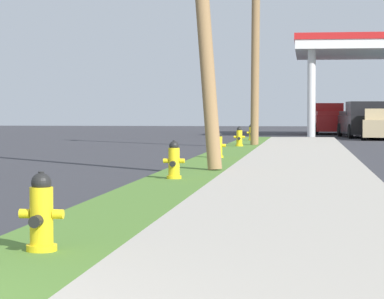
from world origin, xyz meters
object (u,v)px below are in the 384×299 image
(truck_red_at_forecourt, at_px, (329,120))
(fire_hydrant_nearest, at_px, (41,216))
(fire_hydrant_second, at_px, (174,162))
(fire_hydrant_fifth, at_px, (251,133))
(fire_hydrant_fourth, at_px, (239,138))
(utility_pole_background, at_px, (256,18))
(car_silver_by_far_pump, at_px, (373,122))
(fire_hydrant_third, at_px, (218,146))
(truck_black_on_apron, at_px, (363,121))
(car_tan_by_near_pump, at_px, (381,125))

(truck_red_at_forecourt, bearing_deg, fire_hydrant_nearest, -94.64)
(fire_hydrant_second, bearing_deg, fire_hydrant_fifth, 89.80)
(fire_hydrant_second, bearing_deg, fire_hydrant_fourth, 89.83)
(utility_pole_background, height_order, car_silver_by_far_pump, utility_pole_background)
(fire_hydrant_nearest, bearing_deg, car_silver_by_far_pump, 82.29)
(fire_hydrant_third, xyz_separation_m, fire_hydrant_fourth, (-0.04, 8.23, 0.00))
(fire_hydrant_nearest, distance_m, truck_red_at_forecourt, 48.10)
(truck_black_on_apron, bearing_deg, fire_hydrant_third, -102.98)
(truck_red_at_forecourt, bearing_deg, fire_hydrant_fifth, -103.31)
(fire_hydrant_fifth, bearing_deg, fire_hydrant_second, -90.20)
(fire_hydrant_third, height_order, car_tan_by_near_pump, car_tan_by_near_pump)
(fire_hydrant_fifth, bearing_deg, car_tan_by_near_pump, 41.42)
(fire_hydrant_third, bearing_deg, truck_red_at_forecourt, 82.95)
(fire_hydrant_fourth, bearing_deg, truck_black_on_apron, 70.55)
(fire_hydrant_nearest, xyz_separation_m, truck_black_on_apron, (5.53, 40.48, 0.47))
(fire_hydrant_second, distance_m, fire_hydrant_fifth, 22.68)
(car_tan_by_near_pump, bearing_deg, truck_black_on_apron, 100.94)
(fire_hydrant_fourth, relative_size, truck_black_on_apron, 0.13)
(fire_hydrant_second, height_order, fire_hydrant_third, same)
(car_tan_by_near_pump, height_order, car_silver_by_far_pump, same)
(utility_pole_background, relative_size, truck_black_on_apron, 1.74)
(car_tan_by_near_pump, distance_m, truck_red_at_forecourt, 11.24)
(fire_hydrant_third, height_order, fire_hydrant_fourth, same)
(fire_hydrant_fifth, relative_size, utility_pole_background, 0.08)
(fire_hydrant_fourth, height_order, truck_black_on_apron, truck_black_on_apron)
(fire_hydrant_fourth, bearing_deg, car_tan_by_near_pump, 62.94)
(car_tan_by_near_pump, xyz_separation_m, car_silver_by_far_pump, (0.69, 14.00, 0.00))
(fire_hydrant_fifth, height_order, utility_pole_background, utility_pole_background)
(fire_hydrant_fourth, relative_size, utility_pole_background, 0.08)
(utility_pole_background, bearing_deg, fire_hydrant_fifth, 95.08)
(fire_hydrant_fifth, bearing_deg, fire_hydrant_fourth, -90.26)
(fire_hydrant_third, distance_m, utility_pole_background, 10.26)
(utility_pole_background, relative_size, car_tan_by_near_pump, 2.10)
(fire_hydrant_fifth, bearing_deg, utility_pole_background, -84.92)
(fire_hydrant_fourth, xyz_separation_m, truck_black_on_apron, (5.58, 15.79, 0.47))
(fire_hydrant_third, relative_size, utility_pole_background, 0.08)
(fire_hydrant_fourth, relative_size, truck_red_at_forecourt, 0.13)
(car_tan_by_near_pump, bearing_deg, utility_pole_background, -116.75)
(utility_pole_background, relative_size, truck_red_at_forecourt, 1.75)
(fire_hydrant_fourth, bearing_deg, fire_hydrant_fifth, 89.74)
(car_silver_by_far_pump, xyz_separation_m, truck_black_on_apron, (-1.37, -10.46, 0.19))
(fire_hydrant_second, relative_size, fire_hydrant_third, 1.00)
(car_tan_by_near_pump, distance_m, truck_black_on_apron, 3.61)
(fire_hydrant_fifth, relative_size, truck_black_on_apron, 0.13)
(fire_hydrant_fourth, xyz_separation_m, car_tan_by_near_pump, (6.26, 12.26, 0.28))
(car_silver_by_far_pump, bearing_deg, fire_hydrant_nearest, -97.71)
(fire_hydrant_fourth, distance_m, car_tan_by_near_pump, 13.76)
(fire_hydrant_second, relative_size, fire_hydrant_fourth, 1.00)
(fire_hydrant_nearest, bearing_deg, truck_black_on_apron, 82.22)
(utility_pole_background, bearing_deg, truck_red_at_forecourt, 81.38)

